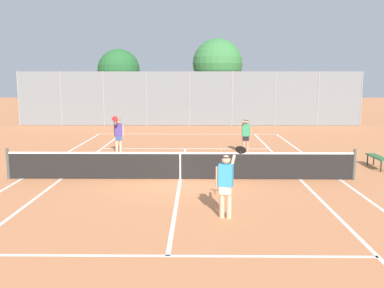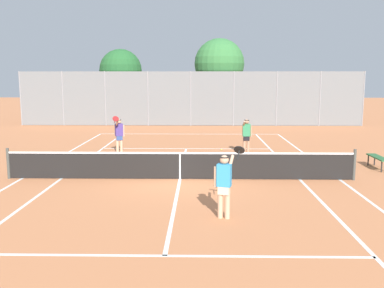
# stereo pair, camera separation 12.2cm
# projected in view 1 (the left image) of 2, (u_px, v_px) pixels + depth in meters

# --- Properties ---
(ground_plane) EXTENTS (120.00, 120.00, 0.00)m
(ground_plane) POSITION_uv_depth(u_px,v_px,m) (180.00, 179.00, 14.74)
(ground_plane) COLOR #CC7A4C
(court_line_markings) EXTENTS (11.10, 23.90, 0.01)m
(court_line_markings) POSITION_uv_depth(u_px,v_px,m) (180.00, 179.00, 14.74)
(court_line_markings) COLOR white
(court_line_markings) RESTS_ON ground
(tennis_net) EXTENTS (12.00, 0.10, 1.07)m
(tennis_net) POSITION_uv_depth(u_px,v_px,m) (180.00, 165.00, 14.66)
(tennis_net) COLOR #474C47
(tennis_net) RESTS_ON ground
(player_near_side) EXTENTS (0.81, 0.70, 1.77)m
(player_near_side) POSITION_uv_depth(u_px,v_px,m) (226.00, 182.00, 10.55)
(player_near_side) COLOR #D8A884
(player_near_side) RESTS_ON ground
(player_far_left) EXTENTS (0.44, 0.89, 1.77)m
(player_far_left) POSITION_uv_depth(u_px,v_px,m) (118.00, 134.00, 19.60)
(player_far_left) COLOR #D8A884
(player_far_left) RESTS_ON ground
(player_far_right) EXTENTS (0.43, 0.49, 1.60)m
(player_far_right) POSITION_uv_depth(u_px,v_px,m) (246.00, 134.00, 19.51)
(player_far_right) COLOR tan
(player_far_right) RESTS_ON ground
(loose_tennis_ball_0) EXTENTS (0.07, 0.07, 0.07)m
(loose_tennis_ball_0) POSITION_uv_depth(u_px,v_px,m) (123.00, 160.00, 18.10)
(loose_tennis_ball_0) COLOR #D1DB33
(loose_tennis_ball_0) RESTS_ON ground
(loose_tennis_ball_1) EXTENTS (0.07, 0.07, 0.07)m
(loose_tennis_ball_1) POSITION_uv_depth(u_px,v_px,m) (209.00, 154.00, 19.52)
(loose_tennis_ball_1) COLOR #D1DB33
(loose_tennis_ball_1) RESTS_ON ground
(loose_tennis_ball_2) EXTENTS (0.07, 0.07, 0.07)m
(loose_tennis_ball_2) POSITION_uv_depth(u_px,v_px,m) (221.00, 150.00, 20.58)
(loose_tennis_ball_2) COLOR #D1DB33
(loose_tennis_ball_2) RESTS_ON ground
(courtside_bench) EXTENTS (0.36, 1.50, 0.47)m
(courtside_bench) POSITION_uv_depth(u_px,v_px,m) (378.00, 158.00, 16.45)
(courtside_bench) COLOR #2D6638
(courtside_bench) RESTS_ON ground
(back_fence) EXTENTS (24.83, 0.08, 3.92)m
(back_fence) POSITION_uv_depth(u_px,v_px,m) (189.00, 99.00, 30.78)
(back_fence) COLOR gray
(back_fence) RESTS_ON ground
(tree_behind_left) EXTENTS (3.34, 3.34, 5.69)m
(tree_behind_left) POSITION_uv_depth(u_px,v_px,m) (118.00, 72.00, 33.82)
(tree_behind_left) COLOR brown
(tree_behind_left) RESTS_ON ground
(tree_behind_right) EXTENTS (3.88, 3.88, 6.47)m
(tree_behind_right) POSITION_uv_depth(u_px,v_px,m) (217.00, 65.00, 33.40)
(tree_behind_right) COLOR brown
(tree_behind_right) RESTS_ON ground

